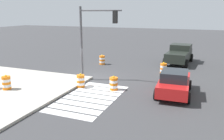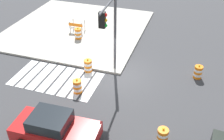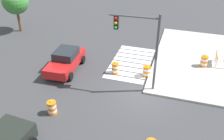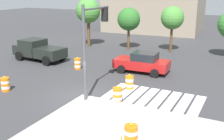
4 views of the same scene
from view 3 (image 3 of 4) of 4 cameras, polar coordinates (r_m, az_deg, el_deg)
name	(u,v)px [view 3 (image 3 of 4)]	position (r m, az deg, el deg)	size (l,w,h in m)	color
ground_plane	(143,94)	(18.18, 6.86, -5.25)	(120.00, 120.00, 0.00)	#38383A
crosswalk_stripes	(131,63)	(21.75, 4.28, 1.66)	(5.85, 3.20, 0.02)	silver
sports_car	(66,60)	(20.71, -10.30, 2.11)	(4.37, 2.28, 1.63)	red
traffic_barrel_near_corner	(147,71)	(19.85, 7.69, -0.25)	(0.56, 0.56, 1.02)	orange
traffic_barrel_median_near	(115,68)	(20.05, 0.74, 0.42)	(0.56, 0.56, 1.02)	orange
traffic_barrel_median_far	(52,108)	(16.59, -13.21, -8.16)	(0.56, 0.56, 1.02)	orange
traffic_barrel_on_sidewalk	(204,61)	(22.00, 19.80, 1.87)	(0.56, 0.56, 1.02)	orange
construction_barricade	(218,58)	(22.64, 22.60, 2.46)	(1.30, 0.79, 1.00)	silver
traffic_light_pole	(140,39)	(16.71, 6.26, 6.92)	(0.51, 3.29, 5.50)	#4C4C51
street_tree_streetside_mid	(15,1)	(28.47, -20.74, 14.11)	(2.65, 2.65, 4.54)	brown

